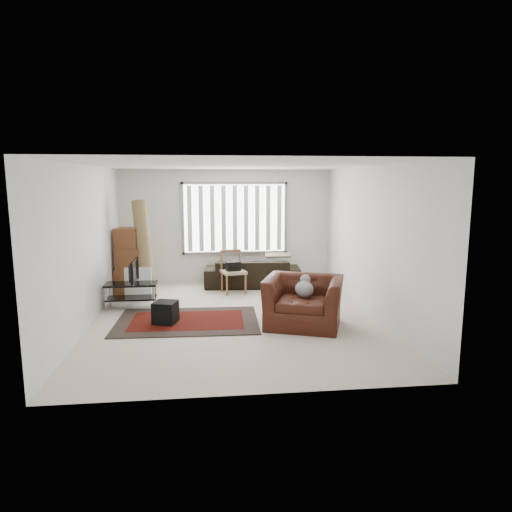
{
  "coord_description": "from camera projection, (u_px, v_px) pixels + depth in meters",
  "views": [
    {
      "loc": [
        -0.53,
        -7.9,
        2.44
      ],
      "look_at": [
        0.42,
        0.43,
        1.05
      ],
      "focal_mm": 32.0,
      "sensor_mm": 36.0,
      "label": 1
    }
  ],
  "objects": [
    {
      "name": "armchair",
      "position": [
        304.0,
        298.0,
        7.71
      ],
      "size": [
        1.58,
        1.48,
        0.95
      ],
      "rotation": [
        0.0,
        0.0,
        -0.35
      ],
      "color": "#3C160C",
      "rests_on": "ground"
    },
    {
      "name": "room",
      "position": [
        235.0,
        218.0,
        8.41
      ],
      "size": [
        6.0,
        6.02,
        2.71
      ],
      "color": "beige",
      "rests_on": "ground"
    },
    {
      "name": "sofa",
      "position": [
        252.0,
        268.0,
        10.59
      ],
      "size": [
        2.25,
        1.11,
        0.84
      ],
      "primitive_type": "imported",
      "rotation": [
        0.0,
        0.0,
        3.06
      ],
      "color": "black",
      "rests_on": "ground"
    },
    {
      "name": "subwoofer",
      "position": [
        165.0,
        312.0,
        7.83
      ],
      "size": [
        0.46,
        0.46,
        0.37
      ],
      "primitive_type": "cube",
      "rotation": [
        0.0,
        0.0,
        -0.29
      ],
      "color": "black",
      "rests_on": "persian_rug"
    },
    {
      "name": "white_flatpack",
      "position": [
        138.0,
        284.0,
        9.34
      ],
      "size": [
        0.54,
        0.19,
        0.69
      ],
      "primitive_type": "cube",
      "rotation": [
        -0.15,
        0.0,
        -0.02
      ],
      "color": "silver",
      "rests_on": "ground"
    },
    {
      "name": "persian_rug",
      "position": [
        187.0,
        321.0,
        7.98
      ],
      "size": [
        2.5,
        1.71,
        0.02
      ],
      "color": "black",
      "rests_on": "ground"
    },
    {
      "name": "moving_boxes",
      "position": [
        130.0,
        263.0,
        9.89
      ],
      "size": [
        0.66,
        0.61,
        1.43
      ],
      "color": "brown",
      "rests_on": "ground"
    },
    {
      "name": "tv_stand",
      "position": [
        131.0,
        290.0,
        8.78
      ],
      "size": [
        0.98,
        0.44,
        0.49
      ],
      "color": "black",
      "rests_on": "ground"
    },
    {
      "name": "tv",
      "position": [
        130.0,
        272.0,
        8.72
      ],
      "size": [
        0.1,
        0.79,
        0.46
      ],
      "primitive_type": "imported",
      "rotation": [
        0.0,
        0.0,
        1.57
      ],
      "color": "black",
      "rests_on": "tv_stand"
    },
    {
      "name": "side_chair",
      "position": [
        233.0,
        270.0,
        9.99
      ],
      "size": [
        0.59,
        0.59,
        0.93
      ],
      "rotation": [
        0.0,
        0.0,
        0.22
      ],
      "color": "#978163",
      "rests_on": "ground"
    },
    {
      "name": "rolled_rug",
      "position": [
        144.0,
        248.0,
        9.71
      ],
      "size": [
        0.59,
        0.75,
        2.05
      ],
      "primitive_type": "cylinder",
      "rotation": [
        -0.19,
        0.0,
        0.48
      ],
      "color": "olive",
      "rests_on": "ground"
    }
  ]
}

